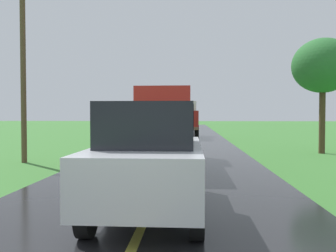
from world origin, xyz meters
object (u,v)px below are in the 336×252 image
object	(u,v)px
banana_truck_near	(161,124)
roadside_tree_near_left	(323,66)
utility_pole_roadside	(23,57)
banana_truck_far	(182,119)
following_car	(151,157)

from	to	relation	value
banana_truck_near	roadside_tree_near_left	xyz separation A→B (m)	(7.17, 4.22, 2.60)
utility_pole_roadside	roadside_tree_near_left	xyz separation A→B (m)	(12.39, 3.99, 0.07)
banana_truck_far	roadside_tree_near_left	xyz separation A→B (m)	(6.77, -10.75, 2.59)
utility_pole_roadside	roadside_tree_near_left	world-z (taller)	utility_pole_roadside
banana_truck_near	following_car	distance (m)	6.74
banana_truck_far	utility_pole_roadside	xyz separation A→B (m)	(-5.62, -14.74, 2.52)
banana_truck_far	utility_pole_roadside	distance (m)	15.97
roadside_tree_near_left	following_car	world-z (taller)	roadside_tree_near_left
roadside_tree_near_left	banana_truck_far	bearing A→B (deg)	122.21
banana_truck_near	banana_truck_far	size ratio (longest dim) A/B	1.00
utility_pole_roadside	roadside_tree_near_left	distance (m)	13.02
utility_pole_roadside	banana_truck_near	bearing A→B (deg)	-2.46
banana_truck_far	utility_pole_roadside	world-z (taller)	utility_pole_roadside
banana_truck_near	following_car	bearing A→B (deg)	-86.74
banana_truck_far	roadside_tree_near_left	world-z (taller)	roadside_tree_near_left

